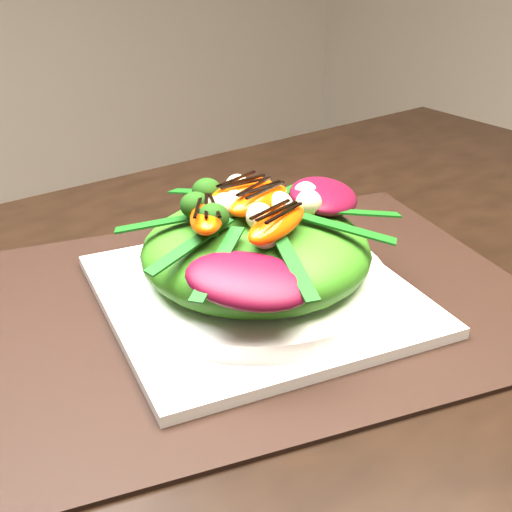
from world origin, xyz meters
TOP-DOWN VIEW (x-y plane):
  - dining_table at (0.00, 0.00)m, footprint 1.60×0.90m
  - placemat at (0.19, 0.10)m, footprint 0.53×0.46m
  - plate_base at (0.19, 0.10)m, footprint 0.29×0.29m
  - salad_bowl at (0.19, 0.10)m, footprint 0.27×0.27m
  - lettuce_mound at (0.19, 0.10)m, footprint 0.24×0.24m
  - radicchio_leaf at (0.26, 0.11)m, footprint 0.11×0.10m
  - orange_segment at (0.18, 0.13)m, footprint 0.07×0.04m
  - broccoli_floret at (0.12, 0.14)m, footprint 0.04×0.04m
  - macadamia_nut at (0.22, 0.06)m, footprint 0.02×0.02m
  - balsamic_drizzle at (0.18, 0.13)m, footprint 0.04×0.01m

SIDE VIEW (x-z plane):
  - dining_table at x=0.00m, z-range 0.35..1.10m
  - placemat at x=0.19m, z-range 0.75..0.75m
  - plate_base at x=0.19m, z-range 0.75..0.76m
  - salad_bowl at x=0.19m, z-range 0.76..0.78m
  - lettuce_mound at x=0.19m, z-range 0.77..0.83m
  - radicchio_leaf at x=0.26m, z-range 0.82..0.84m
  - broccoli_floret at x=0.12m, z-range 0.82..0.85m
  - macadamia_nut at x=0.22m, z-range 0.82..0.85m
  - orange_segment at x=0.18m, z-range 0.83..0.85m
  - balsamic_drizzle at x=0.18m, z-range 0.85..0.85m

